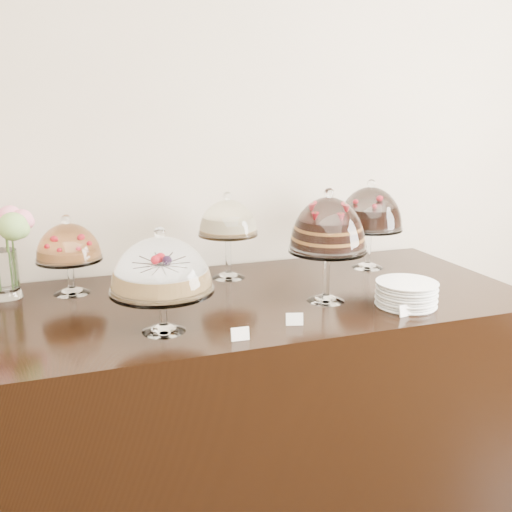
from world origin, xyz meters
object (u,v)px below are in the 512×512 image
object	(u,v)px
cake_stand_choco_layer	(328,229)
cake_stand_dark_choco	(370,212)
plate_stack	(406,294)
flower_vase	(3,239)
cake_stand_cheesecake	(228,222)
cake_stand_fruit_tart	(68,246)
cake_stand_sugar_sponge	(161,269)
display_counter	(252,397)

from	to	relation	value
cake_stand_choco_layer	cake_stand_dark_choco	xyz separation A→B (m)	(0.41, 0.38, -0.02)
cake_stand_choco_layer	plate_stack	size ratio (longest dim) A/B	1.96
cake_stand_dark_choco	flower_vase	size ratio (longest dim) A/B	1.15
cake_stand_cheesecake	plate_stack	world-z (taller)	cake_stand_cheesecake
cake_stand_cheesecake	cake_stand_dark_choco	size ratio (longest dim) A/B	0.92
cake_stand_cheesecake	flower_vase	bearing A→B (deg)	178.67
cake_stand_cheesecake	cake_stand_fruit_tart	bearing A→B (deg)	-179.31
cake_stand_fruit_tart	flower_vase	world-z (taller)	flower_vase
cake_stand_sugar_sponge	plate_stack	world-z (taller)	cake_stand_sugar_sponge
cake_stand_cheesecake	cake_stand_fruit_tart	xyz separation A→B (m)	(-0.67, -0.01, -0.06)
cake_stand_fruit_tart	display_counter	bearing A→B (deg)	-22.50
display_counter	plate_stack	bearing A→B (deg)	-30.29
flower_vase	display_counter	bearing A→B (deg)	-18.67
cake_stand_sugar_sponge	flower_vase	bearing A→B (deg)	132.55
display_counter	flower_vase	bearing A→B (deg)	161.33
cake_stand_dark_choco	flower_vase	world-z (taller)	cake_stand_dark_choco
cake_stand_choco_layer	flower_vase	distance (m)	1.27
display_counter	cake_stand_cheesecake	xyz separation A→B (m)	(-0.01, 0.29, 0.70)
cake_stand_fruit_tart	plate_stack	xyz separation A→B (m)	(1.20, -0.59, -0.15)
cake_stand_choco_layer	cake_stand_cheesecake	size ratio (longest dim) A/B	1.15
cake_stand_cheesecake	plate_stack	distance (m)	0.82
display_counter	cake_stand_choco_layer	distance (m)	0.80
cake_stand_sugar_sponge	cake_stand_dark_choco	xyz separation A→B (m)	(1.07, 0.49, 0.05)
display_counter	plate_stack	size ratio (longest dim) A/B	9.68
display_counter	cake_stand_fruit_tart	bearing A→B (deg)	157.50
cake_stand_sugar_sponge	flower_vase	world-z (taller)	flower_vase
cake_stand_fruit_tart	plate_stack	world-z (taller)	cake_stand_fruit_tart
cake_stand_cheesecake	display_counter	bearing A→B (deg)	-87.73
plate_stack	flower_vase	bearing A→B (deg)	156.90
display_counter	cake_stand_dark_choco	xyz separation A→B (m)	(0.66, 0.23, 0.72)
cake_stand_sugar_sponge	cake_stand_fruit_tart	world-z (taller)	cake_stand_sugar_sponge
plate_stack	cake_stand_sugar_sponge	bearing A→B (deg)	176.99
display_counter	cake_stand_cheesecake	bearing A→B (deg)	92.27
cake_stand_choco_layer	cake_stand_cheesecake	bearing A→B (deg)	121.49
display_counter	cake_stand_cheesecake	distance (m)	0.76
cake_stand_choco_layer	cake_stand_dark_choco	size ratio (longest dim) A/B	1.06
cake_stand_choco_layer	plate_stack	xyz separation A→B (m)	(0.26, -0.16, -0.24)
cake_stand_cheesecake	cake_stand_sugar_sponge	bearing A→B (deg)	-125.64
cake_stand_cheesecake	cake_stand_fruit_tart	size ratio (longest dim) A/B	1.18
plate_stack	cake_stand_fruit_tart	bearing A→B (deg)	154.00
cake_stand_dark_choco	flower_vase	xyz separation A→B (m)	(-1.59, 0.08, -0.03)
cake_stand_sugar_sponge	cake_stand_choco_layer	bearing A→B (deg)	9.28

